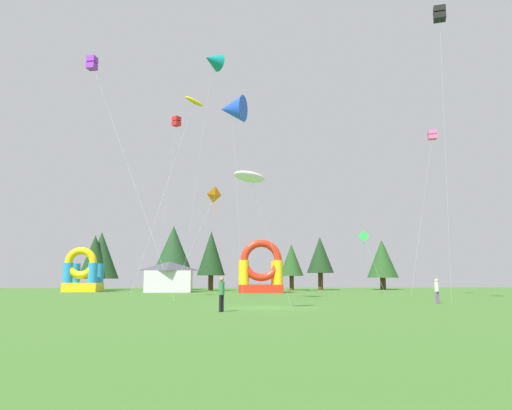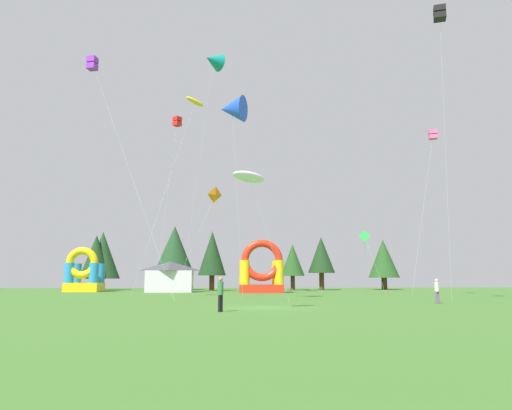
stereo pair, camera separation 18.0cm
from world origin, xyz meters
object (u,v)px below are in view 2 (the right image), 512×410
object	(u,v)px
kite_orange_diamond	(215,196)
inflatable_red_slide	(84,276)
kite_blue_delta	(232,109)
person_near_camera	(221,291)
kite_yellow_parafoil	(195,102)
festival_tent	(170,277)
kite_pink_box	(433,135)
kite_teal_delta	(213,60)
kite_green_diamond	(364,238)
person_far_side	(437,289)
kite_purple_box	(93,64)
inflatable_yellow_castle	(261,274)
kite_white_parafoil	(249,177)
kite_red_box	(177,122)
kite_black_box	(440,14)

from	to	relation	value
kite_orange_diamond	inflatable_red_slide	distance (m)	26.63
kite_blue_delta	person_near_camera	size ratio (longest dim) A/B	9.07
kite_yellow_parafoil	festival_tent	bearing A→B (deg)	113.37
kite_pink_box	kite_orange_diamond	world-z (taller)	kite_pink_box
kite_yellow_parafoil	kite_blue_delta	size ratio (longest dim) A/B	1.38
kite_teal_delta	kite_blue_delta	size ratio (longest dim) A/B	1.60
kite_orange_diamond	festival_tent	bearing A→B (deg)	109.87
kite_green_diamond	person_far_side	size ratio (longest dim) A/B	3.93
kite_purple_box	festival_tent	xyz separation A→B (m)	(4.72, 22.78, -18.37)
person_near_camera	inflatable_yellow_castle	xyz separation A→B (m)	(4.78, 33.64, 1.22)
kite_blue_delta	festival_tent	distance (m)	29.35
kite_white_parafoil	inflatable_red_slide	distance (m)	43.34
kite_white_parafoil	kite_green_diamond	bearing A→B (deg)	61.86
kite_purple_box	person_near_camera	distance (m)	26.52
kite_orange_diamond	person_near_camera	bearing A→B (deg)	-87.93
kite_blue_delta	person_near_camera	bearing A→B (deg)	-93.40
kite_green_diamond	kite_blue_delta	distance (m)	24.28
kite_orange_diamond	kite_white_parafoil	bearing A→B (deg)	-83.27
kite_purple_box	kite_pink_box	bearing A→B (deg)	11.86
kite_blue_delta	festival_tent	world-z (taller)	kite_blue_delta
kite_pink_box	kite_green_diamond	size ratio (longest dim) A/B	2.47
kite_purple_box	kite_blue_delta	distance (m)	13.16
kite_red_box	person_near_camera	size ratio (longest dim) A/B	11.08
kite_yellow_parafoil	inflatable_red_slide	bearing A→B (deg)	146.96
kite_red_box	kite_black_box	size ratio (longest dim) A/B	0.91
kite_orange_diamond	festival_tent	world-z (taller)	kite_orange_diamond
kite_blue_delta	festival_tent	size ratio (longest dim) A/B	2.93
kite_yellow_parafoil	person_near_camera	size ratio (longest dim) A/B	12.49
person_near_camera	kite_black_box	bearing A→B (deg)	-18.24
kite_white_parafoil	person_far_side	xyz separation A→B (m)	(13.83, 6.68, -6.60)
person_far_side	inflatable_yellow_castle	bearing A→B (deg)	-73.90
kite_green_diamond	kite_teal_delta	size ratio (longest dim) A/B	0.26
person_far_side	person_near_camera	xyz separation A→B (m)	(-15.40, -7.52, 0.06)
kite_teal_delta	kite_pink_box	bearing A→B (deg)	-10.07
kite_orange_diamond	kite_blue_delta	distance (m)	10.26
kite_pink_box	inflatable_red_slide	world-z (taller)	kite_pink_box
inflatable_yellow_castle	inflatable_red_slide	distance (m)	23.54
kite_white_parafoil	festival_tent	size ratio (longest dim) A/B	1.40
kite_yellow_parafoil	kite_teal_delta	world-z (taller)	kite_teal_delta
kite_green_diamond	person_near_camera	world-z (taller)	kite_green_diamond
person_far_side	inflatable_yellow_castle	distance (m)	28.23
kite_orange_diamond	inflatable_yellow_castle	xyz separation A→B (m)	(5.52, 13.24, -7.39)
inflatable_red_slide	festival_tent	bearing A→B (deg)	-10.00
kite_yellow_parafoil	kite_teal_delta	bearing A→B (deg)	-61.70
kite_orange_diamond	kite_green_diamond	size ratio (longest dim) A/B	1.49
kite_purple_box	kite_yellow_parafoil	bearing A→B (deg)	62.47
kite_red_box	inflatable_red_slide	world-z (taller)	kite_red_box
kite_red_box	kite_white_parafoil	world-z (taller)	kite_red_box
kite_red_box	inflatable_yellow_castle	size ratio (longest dim) A/B	3.20
kite_teal_delta	kite_black_box	bearing A→B (deg)	-44.57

